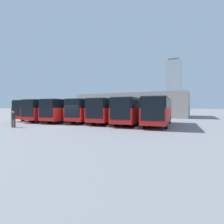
{
  "coord_description": "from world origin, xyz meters",
  "views": [
    {
      "loc": [
        -14.31,
        16.99,
        2.27
      ],
      "look_at": [
        -3.67,
        -5.27,
        1.57
      ],
      "focal_mm": 28.0,
      "sensor_mm": 36.0,
      "label": 1
    }
  ],
  "objects_px": {
    "bus_0": "(159,110)",
    "bus_6": "(43,109)",
    "bus_1": "(133,110)",
    "bus_3": "(92,110)",
    "pedestrian": "(13,119)",
    "bus_4": "(70,110)",
    "bus_2": "(111,110)",
    "bus_5": "(53,110)"
  },
  "relations": [
    {
      "from": "bus_2",
      "to": "bus_6",
      "type": "bearing_deg",
      "value": -5.66
    },
    {
      "from": "bus_0",
      "to": "bus_4",
      "type": "xyz_separation_m",
      "value": [
        13.64,
        0.08,
        0.0
      ]
    },
    {
      "from": "bus_2",
      "to": "bus_5",
      "type": "height_order",
      "value": "same"
    },
    {
      "from": "bus_4",
      "to": "bus_3",
      "type": "bearing_deg",
      "value": -168.78
    },
    {
      "from": "bus_0",
      "to": "bus_4",
      "type": "distance_m",
      "value": 13.64
    },
    {
      "from": "bus_0",
      "to": "bus_6",
      "type": "height_order",
      "value": "same"
    },
    {
      "from": "bus_2",
      "to": "pedestrian",
      "type": "bearing_deg",
      "value": 47.64
    },
    {
      "from": "bus_4",
      "to": "bus_6",
      "type": "bearing_deg",
      "value": -12.5
    },
    {
      "from": "bus_0",
      "to": "bus_1",
      "type": "height_order",
      "value": "same"
    },
    {
      "from": "bus_1",
      "to": "bus_3",
      "type": "height_order",
      "value": "same"
    },
    {
      "from": "bus_3",
      "to": "pedestrian",
      "type": "relative_size",
      "value": 5.89
    },
    {
      "from": "bus_1",
      "to": "bus_6",
      "type": "bearing_deg",
      "value": -6.9
    },
    {
      "from": "pedestrian",
      "to": "bus_0",
      "type": "bearing_deg",
      "value": 153.14
    },
    {
      "from": "bus_3",
      "to": "pedestrian",
      "type": "bearing_deg",
      "value": 63.16
    },
    {
      "from": "bus_2",
      "to": "bus_6",
      "type": "relative_size",
      "value": 1.0
    },
    {
      "from": "bus_1",
      "to": "bus_3",
      "type": "bearing_deg",
      "value": -10.49
    },
    {
      "from": "bus_2",
      "to": "bus_3",
      "type": "bearing_deg",
      "value": -9.14
    },
    {
      "from": "bus_0",
      "to": "bus_2",
      "type": "relative_size",
      "value": 1.0
    },
    {
      "from": "bus_1",
      "to": "bus_3",
      "type": "distance_m",
      "value": 6.86
    },
    {
      "from": "bus_3",
      "to": "bus_2",
      "type": "bearing_deg",
      "value": 170.86
    },
    {
      "from": "bus_3",
      "to": "bus_4",
      "type": "distance_m",
      "value": 3.54
    },
    {
      "from": "bus_1",
      "to": "bus_0",
      "type": "bearing_deg",
      "value": 173.16
    },
    {
      "from": "bus_0",
      "to": "pedestrian",
      "type": "distance_m",
      "value": 16.93
    },
    {
      "from": "bus_3",
      "to": "bus_6",
      "type": "height_order",
      "value": "same"
    },
    {
      "from": "bus_6",
      "to": "pedestrian",
      "type": "xyz_separation_m",
      "value": [
        -6.14,
        9.9,
        -0.89
      ]
    },
    {
      "from": "bus_5",
      "to": "bus_2",
      "type": "bearing_deg",
      "value": 179.64
    },
    {
      "from": "bus_1",
      "to": "bus_4",
      "type": "xyz_separation_m",
      "value": [
        10.23,
        0.22,
        0.0
      ]
    },
    {
      "from": "bus_4",
      "to": "pedestrian",
      "type": "distance_m",
      "value": 9.0
    },
    {
      "from": "bus_2",
      "to": "bus_3",
      "type": "distance_m",
      "value": 3.42
    },
    {
      "from": "bus_5",
      "to": "bus_6",
      "type": "bearing_deg",
      "value": -21.09
    },
    {
      "from": "bus_0",
      "to": "bus_2",
      "type": "xyz_separation_m",
      "value": [
        6.82,
        -0.59,
        0.0
      ]
    },
    {
      "from": "bus_0",
      "to": "bus_2",
      "type": "height_order",
      "value": "same"
    },
    {
      "from": "bus_3",
      "to": "bus_4",
      "type": "height_order",
      "value": "same"
    },
    {
      "from": "bus_6",
      "to": "bus_1",
      "type": "bearing_deg",
      "value": 173.1
    },
    {
      "from": "bus_0",
      "to": "pedestrian",
      "type": "relative_size",
      "value": 5.89
    },
    {
      "from": "bus_0",
      "to": "bus_6",
      "type": "xyz_separation_m",
      "value": [
        20.45,
        -0.89,
        0.0
      ]
    },
    {
      "from": "bus_2",
      "to": "bus_4",
      "type": "height_order",
      "value": "same"
    },
    {
      "from": "bus_0",
      "to": "bus_1",
      "type": "distance_m",
      "value": 3.41
    },
    {
      "from": "bus_3",
      "to": "bus_1",
      "type": "bearing_deg",
      "value": 169.51
    },
    {
      "from": "bus_2",
      "to": "pedestrian",
      "type": "height_order",
      "value": "bus_2"
    },
    {
      "from": "bus_3",
      "to": "bus_5",
      "type": "bearing_deg",
      "value": 3.99
    },
    {
      "from": "pedestrian",
      "to": "bus_3",
      "type": "bearing_deg",
      "value": -171.5
    }
  ]
}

